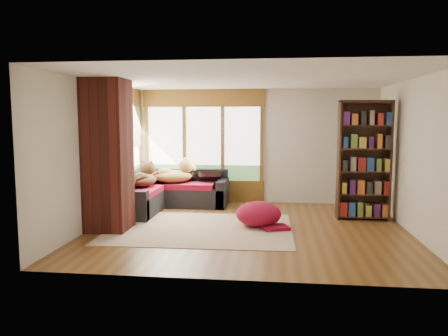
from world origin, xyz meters
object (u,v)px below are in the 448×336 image
(area_rug, at_px, (201,228))
(dog_tan, at_px, (176,171))
(bookshelf, at_px, (364,160))
(sectional_sofa, at_px, (164,193))
(dog_brindle, at_px, (145,175))
(pouf, at_px, (258,213))
(brick_chimney, at_px, (108,156))

(area_rug, distance_m, dog_tan, 2.23)
(bookshelf, relative_size, dog_tan, 2.33)
(bookshelf, distance_m, dog_tan, 3.94)
(sectional_sofa, distance_m, dog_brindle, 0.70)
(pouf, distance_m, dog_tan, 2.51)
(sectional_sofa, distance_m, dog_tan, 0.55)
(sectional_sofa, distance_m, bookshelf, 4.24)
(sectional_sofa, bearing_deg, brick_chimney, -107.21)
(bookshelf, relative_size, dog_brindle, 2.71)
(sectional_sofa, height_order, dog_brindle, dog_brindle)
(dog_tan, relative_size, dog_brindle, 1.16)
(bookshelf, bearing_deg, dog_tan, 168.13)
(brick_chimney, xyz_separation_m, area_rug, (1.57, 0.24, -1.29))
(dog_tan, bearing_deg, sectional_sofa, -178.06)
(dog_brindle, bearing_deg, bookshelf, -91.34)
(bookshelf, height_order, dog_tan, bookshelf)
(brick_chimney, distance_m, pouf, 2.84)
(pouf, xyz_separation_m, dog_brindle, (-2.42, 1.04, 0.53))
(area_rug, height_order, pouf, pouf)
(area_rug, xyz_separation_m, pouf, (1.01, 0.32, 0.23))
(bookshelf, xyz_separation_m, pouf, (-1.97, -0.78, -0.90))
(sectional_sofa, xyz_separation_m, area_rug, (1.12, -1.80, -0.30))
(pouf, bearing_deg, brick_chimney, -167.76)
(pouf, bearing_deg, dog_brindle, 156.72)
(brick_chimney, distance_m, bookshelf, 4.74)
(brick_chimney, xyz_separation_m, pouf, (2.57, 0.56, -1.07))
(bookshelf, height_order, pouf, bookshelf)
(brick_chimney, bearing_deg, dog_tan, 71.82)
(sectional_sofa, bearing_deg, dog_brindle, -128.23)
(area_rug, height_order, dog_brindle, dog_brindle)
(dog_brindle, bearing_deg, brick_chimney, 176.67)
(area_rug, bearing_deg, pouf, 17.38)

